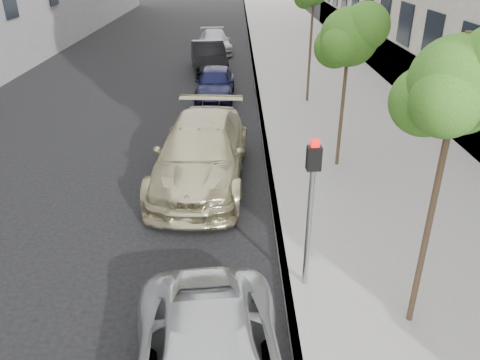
{
  "coord_description": "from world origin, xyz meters",
  "views": [
    {
      "loc": [
        0.22,
        -4.66,
        5.89
      ],
      "look_at": [
        0.29,
        4.2,
        1.5
      ],
      "focal_mm": 35.0,
      "sensor_mm": 36.0,
      "label": 1
    }
  ],
  "objects_px": {
    "suv": "(201,152)",
    "sedan_rear": "(215,42)",
    "sedan_blue": "(215,83)",
    "sedan_black": "(209,57)",
    "tree_near": "(460,85)",
    "signal_pole": "(311,198)",
    "tree_mid": "(350,37)"
  },
  "relations": [
    {
      "from": "tree_near",
      "to": "sedan_blue",
      "type": "bearing_deg",
      "value": 105.83
    },
    {
      "from": "sedan_rear",
      "to": "sedan_black",
      "type": "bearing_deg",
      "value": -98.56
    },
    {
      "from": "tree_mid",
      "to": "sedan_black",
      "type": "bearing_deg",
      "value": 110.0
    },
    {
      "from": "sedan_blue",
      "to": "sedan_rear",
      "type": "relative_size",
      "value": 0.89
    },
    {
      "from": "tree_near",
      "to": "sedan_rear",
      "type": "xyz_separation_m",
      "value": [
        -4.34,
        23.99,
        -3.6
      ]
    },
    {
      "from": "suv",
      "to": "sedan_black",
      "type": "height_order",
      "value": "suv"
    },
    {
      "from": "tree_mid",
      "to": "sedan_black",
      "type": "height_order",
      "value": "tree_mid"
    },
    {
      "from": "sedan_blue",
      "to": "sedan_black",
      "type": "bearing_deg",
      "value": 97.47
    },
    {
      "from": "sedan_rear",
      "to": "suv",
      "type": "bearing_deg",
      "value": -96.14
    },
    {
      "from": "suv",
      "to": "sedan_blue",
      "type": "height_order",
      "value": "suv"
    },
    {
      "from": "tree_near",
      "to": "sedan_rear",
      "type": "relative_size",
      "value": 1.11
    },
    {
      "from": "tree_near",
      "to": "signal_pole",
      "type": "relative_size",
      "value": 1.68
    },
    {
      "from": "signal_pole",
      "to": "sedan_black",
      "type": "relative_size",
      "value": 0.63
    },
    {
      "from": "sedan_blue",
      "to": "sedan_black",
      "type": "distance_m",
      "value": 4.95
    },
    {
      "from": "suv",
      "to": "sedan_rear",
      "type": "height_order",
      "value": "suv"
    },
    {
      "from": "tree_near",
      "to": "sedan_rear",
      "type": "bearing_deg",
      "value": 100.25
    },
    {
      "from": "sedan_black",
      "to": "sedan_rear",
      "type": "xyz_separation_m",
      "value": [
        0.12,
        5.24,
        -0.12
      ]
    },
    {
      "from": "tree_near",
      "to": "sedan_black",
      "type": "height_order",
      "value": "tree_near"
    },
    {
      "from": "sedan_black",
      "to": "tree_mid",
      "type": "bearing_deg",
      "value": -78.16
    },
    {
      "from": "signal_pole",
      "to": "sedan_black",
      "type": "xyz_separation_m",
      "value": [
        -2.74,
        17.77,
        -1.22
      ]
    },
    {
      "from": "tree_near",
      "to": "sedan_blue",
      "type": "distance_m",
      "value": 14.81
    },
    {
      "from": "tree_mid",
      "to": "sedan_rear",
      "type": "relative_size",
      "value": 1.02
    },
    {
      "from": "suv",
      "to": "sedan_rear",
      "type": "relative_size",
      "value": 1.32
    },
    {
      "from": "tree_mid",
      "to": "sedan_blue",
      "type": "bearing_deg",
      "value": 118.15
    },
    {
      "from": "signal_pole",
      "to": "sedan_rear",
      "type": "bearing_deg",
      "value": 92.54
    },
    {
      "from": "signal_pole",
      "to": "suv",
      "type": "relative_size",
      "value": 0.5
    },
    {
      "from": "suv",
      "to": "signal_pole",
      "type": "bearing_deg",
      "value": -61.22
    },
    {
      "from": "tree_mid",
      "to": "sedan_rear",
      "type": "height_order",
      "value": "tree_mid"
    },
    {
      "from": "suv",
      "to": "sedan_blue",
      "type": "bearing_deg",
      "value": 92.89
    },
    {
      "from": "sedan_rear",
      "to": "sedan_blue",
      "type": "bearing_deg",
      "value": -94.92
    },
    {
      "from": "tree_near",
      "to": "signal_pole",
      "type": "xyz_separation_m",
      "value": [
        -1.71,
        0.98,
        -2.26
      ]
    },
    {
      "from": "suv",
      "to": "sedan_rear",
      "type": "distance_m",
      "value": 18.26
    }
  ]
}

